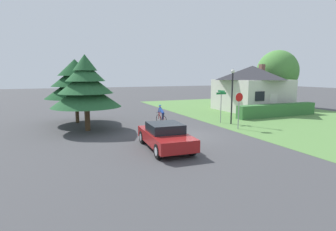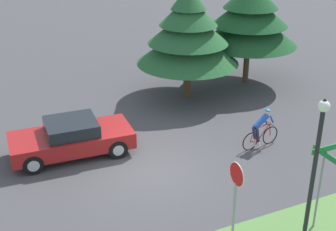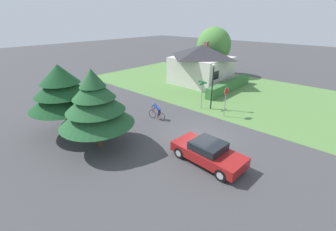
% 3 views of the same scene
% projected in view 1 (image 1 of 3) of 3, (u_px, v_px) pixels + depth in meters
% --- Properties ---
extents(ground_plane, '(140.00, 140.00, 0.00)m').
position_uv_depth(ground_plane, '(186.00, 136.00, 16.34)').
color(ground_plane, '#424244').
extents(grass_verge_right, '(16.00, 36.00, 0.01)m').
position_uv_depth(grass_verge_right, '(278.00, 116.00, 24.49)').
color(grass_verge_right, '#568442').
rests_on(grass_verge_right, ground).
extents(cottage_house, '(6.69, 6.89, 5.00)m').
position_uv_depth(cottage_house, '(252.00, 87.00, 28.18)').
color(cottage_house, beige).
rests_on(cottage_house, ground).
extents(hedge_row, '(8.64, 0.90, 1.16)m').
position_uv_depth(hedge_row, '(277.00, 110.00, 24.14)').
color(hedge_row, '#387038').
rests_on(hedge_row, ground).
extents(sedan_left_lane, '(2.13, 4.43, 1.34)m').
position_uv_depth(sedan_left_lane, '(165.00, 136.00, 13.52)').
color(sedan_left_lane, maroon).
rests_on(sedan_left_lane, ground).
extents(cyclist, '(0.44, 1.69, 1.51)m').
position_uv_depth(cyclist, '(161.00, 115.00, 20.35)').
color(cyclist, black).
rests_on(cyclist, ground).
extents(stop_sign, '(0.65, 0.07, 2.59)m').
position_uv_depth(stop_sign, '(239.00, 104.00, 18.32)').
color(stop_sign, gray).
rests_on(stop_sign, ground).
extents(street_lamp, '(0.29, 0.29, 4.28)m').
position_uv_depth(street_lamp, '(232.00, 89.00, 20.10)').
color(street_lamp, black).
rests_on(street_lamp, ground).
extents(street_name_sign, '(0.90, 0.90, 2.60)m').
position_uv_depth(street_name_sign, '(221.00, 100.00, 20.74)').
color(street_name_sign, gray).
rests_on(street_name_sign, ground).
extents(conifer_tall_near, '(4.66, 4.66, 5.16)m').
position_uv_depth(conifer_tall_near, '(86.00, 87.00, 17.64)').
color(conifer_tall_near, '#4C3823').
rests_on(conifer_tall_near, ground).
extents(conifer_tall_far, '(4.70, 4.70, 5.03)m').
position_uv_depth(conifer_tall_far, '(75.00, 82.00, 20.63)').
color(conifer_tall_far, '#4C3823').
rests_on(conifer_tall_far, ground).
extents(deciduous_tree_right, '(4.77, 4.77, 6.70)m').
position_uv_depth(deciduous_tree_right, '(277.00, 72.00, 31.04)').
color(deciduous_tree_right, '#4C3823').
rests_on(deciduous_tree_right, ground).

